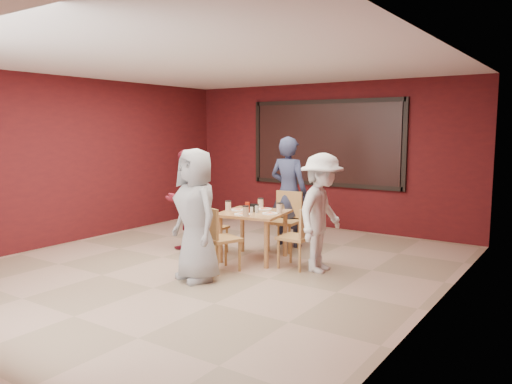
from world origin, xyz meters
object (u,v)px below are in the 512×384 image
Objects in this scene: diner_front at (196,215)px; chair_left at (209,224)px; diner_back at (289,192)px; diner_right at (322,213)px; chair_back at (286,217)px; chair_right at (300,234)px; chair_front at (217,235)px; diner_left at (186,199)px; dining_table at (253,217)px.

chair_left is at bearing 142.89° from diner_front.
diner_right is (1.14, -1.05, -0.10)m from diner_back.
chair_back is 1.07× the size of chair_right.
diner_right is (1.15, 0.82, 0.30)m from chair_front.
diner_back is at bearing 109.66° from diner_front.
chair_right is 1.44m from diner_back.
diner_front reaches higher than diner_right.
chair_back is 1.64m from diner_left.
chair_front is 0.53× the size of diner_front.
chair_left is at bearing 56.35° from diner_back.
dining_table is 0.83m from chair_back.
diner_right is at bearing 0.79° from dining_table.
diner_left is at bearing -149.30° from chair_back.
chair_back is 2.09m from diner_front.
chair_right is 2.16m from diner_left.
chair_right is at bearing 96.43° from diner_right.
diner_front reaches higher than chair_front.
chair_left is 1.60m from chair_right.
diner_right is (1.90, 0.09, 0.34)m from chair_left.
chair_left is at bearing 87.49° from diner_left.
chair_left is at bearing 89.17° from diner_right.
diner_right is at bearing 95.61° from diner_left.
diner_back is at bearing 89.60° from chair_front.
chair_right is 0.48× the size of diner_back.
chair_left is 0.51× the size of diner_right.
diner_back is (-0.84, 1.10, 0.41)m from chair_right.
diner_front is (-0.03, -1.24, 0.21)m from dining_table.
chair_front reaches higher than dining_table.
dining_table is 1.26m from diner_front.
chair_back is 0.58× the size of diner_left.
chair_right is 0.51× the size of diner_front.
diner_left is (-1.28, 0.80, 0.30)m from chair_front.
chair_left is 0.51× the size of diner_left.
diner_front is at bearing 51.52° from diner_left.
dining_table is 1.27× the size of chair_left.
chair_front is 1.63m from chair_back.
dining_table is 0.82m from chair_front.
chair_front is 1.54m from diner_left.
dining_table is at bearing 91.77° from diner_back.
diner_front reaches higher than chair_back.
diner_right reaches higher than chair_right.
diner_front reaches higher than dining_table.
chair_front is at bearing -93.22° from dining_table.
dining_table is 0.62× the size of diner_front.
diner_back is at bearing 112.15° from chair_back.
chair_right is (0.74, -0.86, -0.03)m from chair_back.
chair_left is at bearing 135.85° from chair_front.
chair_front is 0.56× the size of diner_left.
diner_left is (-1.39, -0.83, 0.28)m from chair_back.
chair_front is at bearing 63.18° from diner_left.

